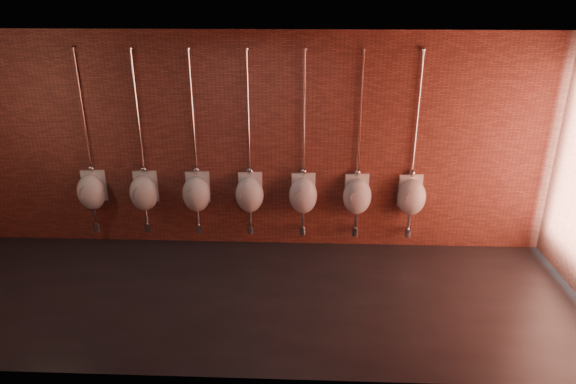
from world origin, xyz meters
name	(u,v)px	position (x,y,z in m)	size (l,w,h in m)	color
ground	(251,296)	(0.00, 0.00, 0.00)	(8.50, 8.50, 0.00)	black
room_shell	(246,147)	(0.00, 0.00, 2.01)	(8.54, 3.04, 3.22)	black
urinal_0	(92,191)	(-2.52, 1.35, 0.88)	(0.47, 0.42, 2.72)	silver
urinal_1	(144,192)	(-1.73, 1.35, 0.88)	(0.47, 0.42, 2.72)	silver
urinal_2	(196,193)	(-0.93, 1.35, 0.88)	(0.47, 0.42, 2.72)	silver
urinal_3	(250,193)	(-0.14, 1.35, 0.88)	(0.47, 0.42, 2.72)	silver
urinal_4	(303,194)	(0.65, 1.35, 0.88)	(0.47, 0.42, 2.72)	silver
urinal_5	(357,195)	(1.44, 1.35, 0.88)	(0.47, 0.42, 2.72)	silver
urinal_6	(411,196)	(2.24, 1.35, 0.88)	(0.47, 0.42, 2.72)	silver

